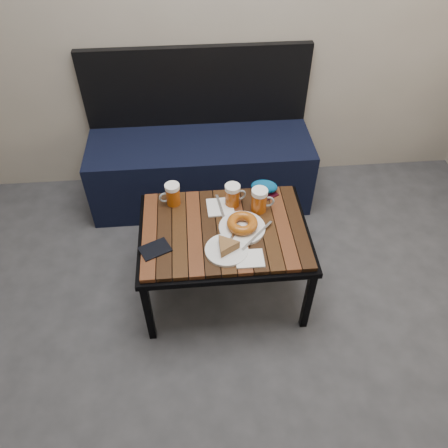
{
  "coord_description": "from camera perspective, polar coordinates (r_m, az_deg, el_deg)",
  "views": [
    {
      "loc": [
        0.08,
        -0.55,
        1.99
      ],
      "look_at": [
        0.21,
        0.95,
        0.5
      ],
      "focal_mm": 35.0,
      "sensor_mm": 36.0,
      "label": 1
    }
  ],
  "objects": [
    {
      "name": "plate_bagel",
      "position": [
        2.12,
        2.4,
        -0.17
      ],
      "size": [
        0.26,
        0.27,
        0.06
      ],
      "color": "white",
      "rests_on": "cafe_table"
    },
    {
      "name": "beer_mug_left",
      "position": [
        2.24,
        -6.76,
        3.87
      ],
      "size": [
        0.11,
        0.08,
        0.12
      ],
      "rotation": [
        0.0,
        0.0,
        3.32
      ],
      "color": "#9F440C",
      "rests_on": "cafe_table"
    },
    {
      "name": "napkin_left",
      "position": [
        2.24,
        -0.5,
        2.23
      ],
      "size": [
        0.14,
        0.18,
        0.01
      ],
      "rotation": [
        0.0,
        0.0,
        0.04
      ],
      "color": "white",
      "rests_on": "cafe_table"
    },
    {
      "name": "beer_mug_right",
      "position": [
        2.2,
        4.68,
        3.13
      ],
      "size": [
        0.12,
        0.08,
        0.13
      ],
      "rotation": [
        0.0,
        0.0,
        -0.03
      ],
      "color": "#9F440C",
      "rests_on": "cafe_table"
    },
    {
      "name": "napkin_right",
      "position": [
        2.0,
        3.37,
        -4.53
      ],
      "size": [
        0.13,
        0.11,
        0.01
      ],
      "rotation": [
        0.0,
        0.0,
        -0.01
      ],
      "color": "white",
      "rests_on": "cafe_table"
    },
    {
      "name": "plate_pie",
      "position": [
        2.02,
        0.33,
        -3.11
      ],
      "size": [
        0.2,
        0.2,
        0.06
      ],
      "color": "white",
      "rests_on": "cafe_table"
    },
    {
      "name": "knit_pouch",
      "position": [
        2.33,
        5.27,
        4.88
      ],
      "size": [
        0.16,
        0.12,
        0.06
      ],
      "primitive_type": "ellipsoid",
      "rotation": [
        0.0,
        0.0,
        -0.21
      ],
      "color": "navy",
      "rests_on": "cafe_table"
    },
    {
      "name": "beer_mug_centre",
      "position": [
        2.22,
        1.17,
        3.78
      ],
      "size": [
        0.12,
        0.09,
        0.12
      ],
      "rotation": [
        0.0,
        0.0,
        0.27
      ],
      "color": "#9F440C",
      "rests_on": "cafe_table"
    },
    {
      "name": "passport_burgundy",
      "position": [
        2.35,
        5.35,
        4.26
      ],
      "size": [
        0.14,
        0.16,
        0.01
      ],
      "primitive_type": "cube",
      "rotation": [
        0.0,
        0.0,
        0.49
      ],
      "color": "black",
      "rests_on": "cafe_table"
    },
    {
      "name": "cafe_table",
      "position": [
        2.17,
        -0.0,
        -1.36
      ],
      "size": [
        0.84,
        0.62,
        0.47
      ],
      "color": "black",
      "rests_on": "ground"
    },
    {
      "name": "passport_navy",
      "position": [
        2.06,
        -8.99,
        -3.26
      ],
      "size": [
        0.16,
        0.15,
        0.01
      ],
      "primitive_type": "cube",
      "rotation": [
        0.0,
        0.0,
        -1.13
      ],
      "color": "black",
      "rests_on": "cafe_table"
    },
    {
      "name": "bench",
      "position": [
        2.88,
        -3.06,
        8.01
      ],
      "size": [
        1.4,
        0.5,
        0.95
      ],
      "color": "black",
      "rests_on": "ground"
    }
  ]
}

